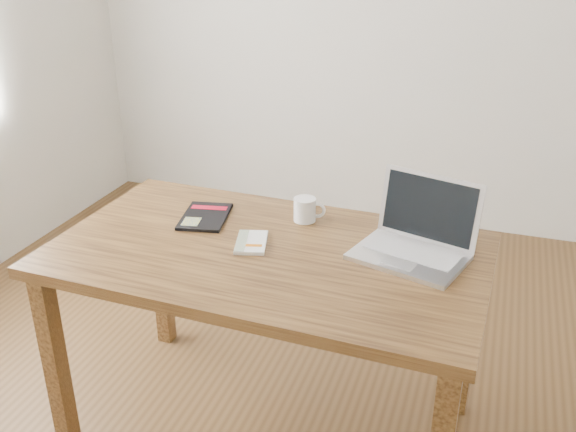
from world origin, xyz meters
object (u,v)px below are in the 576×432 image
(desk, at_px, (268,273))
(white_guidebook, at_px, (251,242))
(black_guidebook, at_px, (205,217))
(laptop, at_px, (416,239))
(coffee_mug, at_px, (306,209))

(desk, relative_size, white_guidebook, 7.89)
(black_guidebook, distance_m, laptop, 0.76)
(laptop, bearing_deg, coffee_mug, 179.30)
(coffee_mug, bearing_deg, white_guidebook, -127.63)
(white_guidebook, relative_size, laptop, 0.45)
(black_guidebook, distance_m, coffee_mug, 0.37)
(coffee_mug, bearing_deg, laptop, -28.70)
(black_guidebook, height_order, coffee_mug, coffee_mug)
(laptop, bearing_deg, black_guidebook, -165.76)
(laptop, relative_size, coffee_mug, 3.54)
(desk, height_order, white_guidebook, white_guidebook)
(white_guidebook, height_order, black_guidebook, white_guidebook)
(desk, height_order, coffee_mug, coffee_mug)
(white_guidebook, relative_size, black_guidebook, 0.70)
(desk, xyz_separation_m, black_guidebook, (-0.30, 0.15, 0.10))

